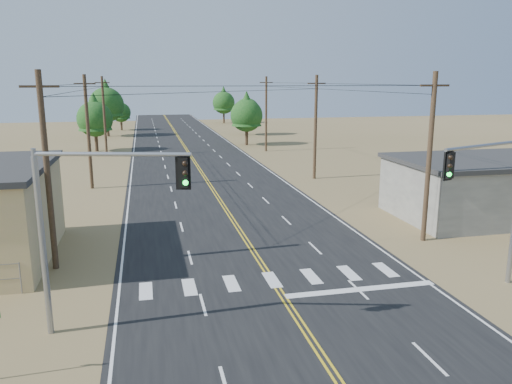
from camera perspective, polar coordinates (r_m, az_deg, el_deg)
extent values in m
plane|color=olive|center=(17.83, 8.68, -19.66)|extent=(220.00, 220.00, 0.00)
cube|color=black|center=(45.34, -5.12, 0.53)|extent=(15.00, 200.00, 0.02)
cube|color=gray|center=(39.57, 26.35, 0.41)|extent=(15.00, 8.00, 4.00)
cylinder|color=gray|center=(25.24, -25.31, -8.88)|extent=(0.06, 0.06, 1.50)
cylinder|color=#4C3826|center=(26.77, -22.74, 2.01)|extent=(0.30, 0.30, 10.00)
cube|color=#4C3826|center=(26.40, -23.53, 11.00)|extent=(1.80, 0.12, 0.12)
cylinder|color=#4C3826|center=(46.43, -18.62, 6.45)|extent=(0.30, 0.30, 10.00)
cube|color=#4C3826|center=(46.21, -18.99, 11.62)|extent=(1.80, 0.12, 0.12)
cylinder|color=#4C3826|center=(66.29, -16.94, 8.23)|extent=(0.30, 0.30, 10.00)
cube|color=#4C3826|center=(66.14, -17.18, 11.85)|extent=(1.80, 0.12, 0.12)
cylinder|color=#4C3826|center=(30.95, 19.17, 3.61)|extent=(0.30, 0.30, 10.00)
cube|color=#4C3826|center=(30.62, 19.75, 11.39)|extent=(1.80, 0.12, 0.12)
cylinder|color=#4C3826|center=(48.95, 6.81, 7.30)|extent=(0.30, 0.30, 10.00)
cube|color=#4C3826|center=(48.75, 6.94, 12.22)|extent=(1.80, 0.12, 0.12)
cylinder|color=#4C3826|center=(68.08, 1.17, 8.87)|extent=(0.30, 0.30, 10.00)
cube|color=#4C3826|center=(67.93, 1.18, 12.41)|extent=(1.80, 0.12, 0.12)
cylinder|color=gray|center=(20.16, -23.17, -5.92)|extent=(0.23, 0.23, 6.84)
cylinder|color=gray|center=(19.41, -24.04, 3.72)|extent=(0.18, 0.18, 0.59)
cylinder|color=gray|center=(18.34, -16.13, 4.17)|extent=(5.48, 1.57, 0.16)
cube|color=black|center=(17.82, -8.28, 2.24)|extent=(0.41, 0.37, 1.08)
sphere|color=black|center=(17.60, -8.13, 3.24)|extent=(0.20, 0.20, 0.20)
sphere|color=black|center=(17.66, -8.09, 2.15)|extent=(0.20, 0.20, 0.20)
sphere|color=#0CE533|center=(17.72, -8.06, 1.06)|extent=(0.20, 0.20, 0.20)
cylinder|color=gray|center=(23.22, 24.96, 4.88)|extent=(5.31, 2.11, 0.15)
cube|color=black|center=(21.23, 21.18, 2.87)|extent=(0.42, 0.39, 1.06)
sphere|color=black|center=(21.01, 21.36, 3.69)|extent=(0.19, 0.19, 0.19)
sphere|color=black|center=(21.06, 21.28, 2.79)|extent=(0.19, 0.19, 0.19)
sphere|color=#0CE533|center=(21.12, 21.21, 1.89)|extent=(0.19, 0.19, 0.19)
cylinder|color=#3F2D1E|center=(71.73, -17.78, 5.60)|extent=(0.46, 0.46, 2.86)
cone|color=#144817|center=(71.40, -18.00, 8.77)|extent=(4.45, 4.45, 5.09)
sphere|color=#144817|center=(71.46, -17.94, 7.94)|extent=(4.77, 4.77, 4.77)
cylinder|color=#3F2D1E|center=(90.53, -16.58, 7.24)|extent=(0.45, 0.45, 3.53)
cone|color=#144817|center=(90.24, -16.78, 10.34)|extent=(5.50, 5.50, 6.28)
sphere|color=#144817|center=(90.29, -16.73, 9.53)|extent=(5.89, 5.89, 5.89)
cylinder|color=#3F2D1E|center=(101.05, -15.12, 7.47)|extent=(0.39, 0.39, 2.25)
cone|color=#144817|center=(100.84, -15.23, 9.24)|extent=(3.50, 3.50, 4.01)
sphere|color=#144817|center=(100.88, -15.20, 8.78)|extent=(3.76, 3.76, 3.76)
cylinder|color=#3F2D1E|center=(74.99, -1.08, 6.48)|extent=(0.45, 0.45, 2.87)
cone|color=#144817|center=(74.67, -1.10, 9.52)|extent=(4.46, 4.46, 5.10)
sphere|color=#144817|center=(74.73, -1.09, 8.73)|extent=(4.78, 4.78, 4.78)
cylinder|color=#3F2D1E|center=(89.01, -1.03, 7.42)|extent=(0.43, 0.43, 2.74)
cone|color=#144817|center=(88.75, -1.04, 9.86)|extent=(4.26, 4.26, 4.87)
sphere|color=#144817|center=(88.80, -1.04, 9.22)|extent=(4.56, 4.56, 4.56)
cylinder|color=#3F2D1E|center=(114.24, -3.69, 8.61)|extent=(0.43, 0.43, 2.98)
cone|color=#144817|center=(114.02, -3.72, 10.69)|extent=(4.64, 4.64, 5.30)
sphere|color=#144817|center=(114.07, -3.72, 10.15)|extent=(4.97, 4.97, 4.97)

